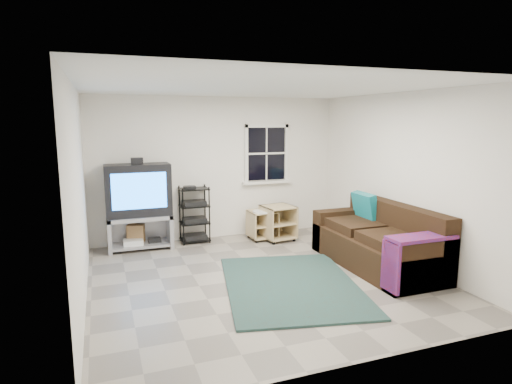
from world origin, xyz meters
name	(u,v)px	position (x,y,z in m)	size (l,w,h in m)	color
room	(266,157)	(0.95, 2.27, 1.48)	(4.60, 4.62, 4.60)	gray
tv_unit	(139,199)	(-1.47, 2.01, 0.86)	(1.06, 0.53, 1.56)	#9999A1
av_rack	(195,218)	(-0.51, 2.09, 0.44)	(0.51, 0.37, 1.02)	black
side_table_left	(277,221)	(0.95, 1.73, 0.34)	(0.61, 0.61, 0.63)	tan
side_table_right	(262,222)	(0.70, 1.87, 0.31)	(0.50, 0.52, 0.56)	tan
sofa	(379,243)	(1.82, -0.13, 0.36)	(0.99, 2.23, 1.02)	black
shag_rug	(291,285)	(0.26, -0.41, 0.01)	(1.71, 2.35, 0.03)	black
paper_bag	(136,236)	(-1.53, 2.12, 0.20)	(0.28, 0.18, 0.40)	#9E7846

